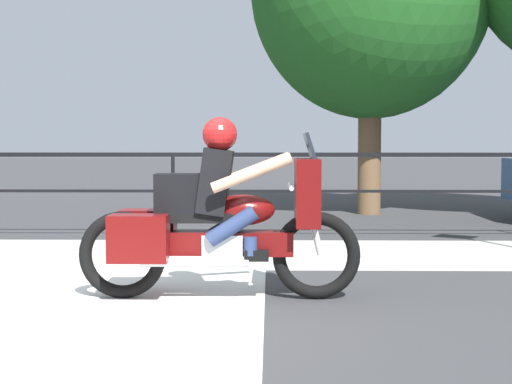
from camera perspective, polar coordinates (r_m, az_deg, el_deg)
The scene contains 5 objects.
ground_plane at distance 6.09m, azimuth -11.80°, elevation -8.96°, with size 120.00×120.00×0.00m, color #38383A.
sidewalk_band at distance 9.38m, azimuth -7.18°, elevation -4.43°, with size 44.00×2.40×0.01m, color #B7B2A8.
crosswalk_band at distance 5.93m, azimuth -13.70°, elevation -9.27°, with size 2.89×6.00×0.01m, color silver.
fence_railing at distance 10.81m, azimuth -6.06°, elevation 1.55°, with size 36.00×0.05×1.18m.
motorcycle at distance 6.58m, azimuth -2.91°, elevation -1.96°, with size 2.38×0.76×1.53m.
Camera 1 is at (1.33, -5.79, 1.32)m, focal length 55.00 mm.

